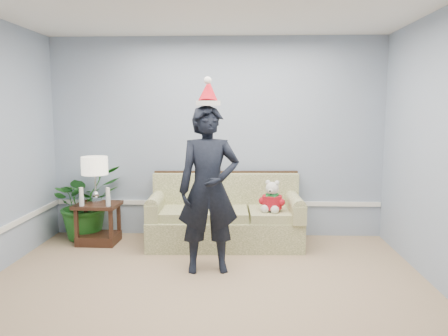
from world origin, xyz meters
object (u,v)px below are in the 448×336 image
at_px(man, 209,190).
at_px(side_table, 98,228).
at_px(houseplant, 86,202).
at_px(sofa, 225,219).
at_px(teddy_bear, 272,200).
at_px(table_lamp, 95,168).

bearing_deg(man, side_table, 140.65).
xyz_separation_m(side_table, man, (1.51, -0.91, 0.68)).
height_order(side_table, houseplant, houseplant).
bearing_deg(sofa, side_table, 179.94).
xyz_separation_m(houseplant, man, (1.75, -1.13, 0.39)).
bearing_deg(teddy_bear, sofa, -179.36).
relative_size(sofa, teddy_bear, 4.94).
bearing_deg(teddy_bear, houseplant, -169.48).
distance_m(houseplant, teddy_bear, 2.50).
xyz_separation_m(sofa, teddy_bear, (0.59, -0.19, 0.30)).
distance_m(man, teddy_bear, 1.10).
bearing_deg(houseplant, side_table, -43.44).
distance_m(houseplant, man, 2.12).
bearing_deg(table_lamp, man, -31.93).
relative_size(sofa, table_lamp, 3.27).
bearing_deg(houseplant, sofa, -4.86).
bearing_deg(side_table, man, -30.97).
bearing_deg(houseplant, teddy_bear, -8.09).
relative_size(houseplant, teddy_bear, 2.51).
bearing_deg(side_table, table_lamp, 123.57).
distance_m(table_lamp, teddy_bear, 2.32).
relative_size(side_table, table_lamp, 0.93).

